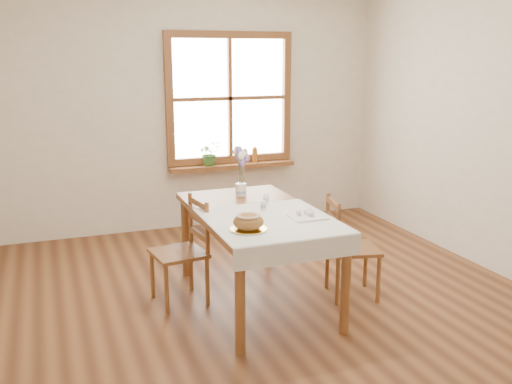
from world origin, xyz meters
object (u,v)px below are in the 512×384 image
Objects in this scene: chair_left at (179,252)px; bread_plate at (248,229)px; chair_right at (353,247)px; dining_table at (256,221)px; flower_vase at (241,190)px.

bread_plate is (0.34, -0.69, 0.35)m from chair_left.
bread_plate is (-1.01, -0.31, 0.35)m from chair_right.
dining_table is 6.51× the size of bread_plate.
dining_table is at bearing 62.64° from chair_left.
chair_left is at bearing 116.22° from bread_plate.
dining_table is 1.93× the size of chair_right.
flower_vase is (0.04, 0.48, 0.14)m from dining_table.
dining_table is 15.30× the size of flower_vase.
dining_table is at bearing -94.96° from flower_vase.
chair_right reaches higher than dining_table.
chair_left is 0.84m from bread_plate.
flower_vase is at bearing 105.84° from chair_left.
flower_vase reaches higher than bread_plate.
chair_right reaches higher than bread_plate.
flower_vase is at bearing 85.04° from dining_table.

